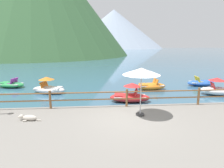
# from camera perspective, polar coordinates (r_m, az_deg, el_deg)

# --- Properties ---
(ground_plane) EXTENTS (200.00, 200.00, 0.00)m
(ground_plane) POSITION_cam_1_polar(r_m,az_deg,el_deg) (48.31, -2.88, 7.64)
(ground_plane) COLOR #38607A
(promenade_dock) EXTENTS (28.00, 8.00, 0.40)m
(promenade_dock) POSITION_cam_1_polar(r_m,az_deg,el_deg) (7.09, 9.31, -17.88)
(promenade_dock) COLOR gray
(promenade_dock) RESTS_ON ground
(dock_railing) EXTENTS (23.92, 0.12, 0.95)m
(dock_railing) POSITION_cam_1_polar(r_m,az_deg,el_deg) (10.20, 4.40, -3.57)
(dock_railing) COLOR brown
(dock_railing) RESTS_ON promenade_dock
(beach_umbrella) EXTENTS (1.70, 1.70, 2.24)m
(beach_umbrella) POSITION_cam_1_polar(r_m,az_deg,el_deg) (8.72, 8.72, 3.53)
(beach_umbrella) COLOR #B2B2B7
(beach_umbrella) RESTS_ON promenade_dock
(dog_resting) EXTENTS (1.07, 0.42, 0.26)m
(dog_resting) POSITION_cam_1_polar(r_m,az_deg,el_deg) (9.29, -23.56, -9.12)
(dog_resting) COLOR beige
(dog_resting) RESTS_ON promenade_dock
(pedal_boat_0) EXTENTS (2.45, 1.39, 0.82)m
(pedal_boat_0) POSITION_cam_1_polar(r_m,az_deg,el_deg) (18.86, 24.90, 0.33)
(pedal_boat_0) COLOR blue
(pedal_boat_0) RESTS_ON ground
(pedal_boat_1) EXTENTS (2.67, 1.90, 1.28)m
(pedal_boat_1) POSITION_cam_1_polar(r_m,az_deg,el_deg) (15.98, 28.84, -1.35)
(pedal_boat_1) COLOR white
(pedal_boat_1) RESTS_ON ground
(pedal_boat_2) EXTENTS (2.51, 1.40, 0.88)m
(pedal_boat_2) POSITION_cam_1_polar(r_m,az_deg,el_deg) (15.93, 11.45, -0.60)
(pedal_boat_2) COLOR orange
(pedal_boat_2) RESTS_ON ground
(pedal_boat_3) EXTENTS (2.81, 1.93, 1.23)m
(pedal_boat_3) POSITION_cam_1_polar(r_m,az_deg,el_deg) (15.32, -18.30, -1.09)
(pedal_boat_3) COLOR white
(pedal_boat_3) RESTS_ON ground
(pedal_boat_4) EXTENTS (2.70, 1.49, 1.24)m
(pedal_boat_4) POSITION_cam_1_polar(r_m,az_deg,el_deg) (12.46, 5.34, -3.47)
(pedal_boat_4) COLOR red
(pedal_boat_4) RESTS_ON ground
(pedal_boat_5) EXTENTS (2.59, 1.74, 0.82)m
(pedal_boat_5) POSITION_cam_1_polar(r_m,az_deg,el_deg) (18.57, -27.84, -0.11)
(pedal_boat_5) COLOR green
(pedal_boat_5) RESTS_ON ground
(distant_peak) EXTENTS (71.66, 71.66, 27.61)m
(distant_peak) POSITION_cam_1_polar(r_m,az_deg,el_deg) (148.05, 0.56, 15.97)
(distant_peak) COLOR #93A3B7
(distant_peak) RESTS_ON ground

